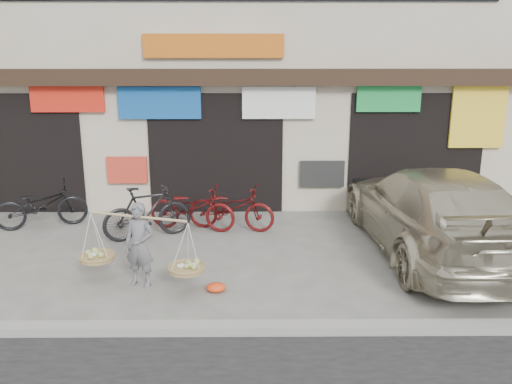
{
  "coord_description": "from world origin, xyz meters",
  "views": [
    {
      "loc": [
        0.8,
        -8.49,
        3.69
      ],
      "look_at": [
        0.88,
        0.9,
        1.16
      ],
      "focal_mm": 38.0,
      "sensor_mm": 36.0,
      "label": 1
    }
  ],
  "objects_px": {
    "bike_1": "(148,212)",
    "bike_2": "(192,208)",
    "street_vendor": "(140,249)",
    "bike_0": "(41,205)",
    "bike_3": "(231,207)",
    "suv": "(433,210)"
  },
  "relations": [
    {
      "from": "street_vendor",
      "to": "bike_3",
      "type": "xyz_separation_m",
      "value": [
        1.33,
        2.7,
        -0.14
      ]
    },
    {
      "from": "bike_0",
      "to": "bike_3",
      "type": "relative_size",
      "value": 1.01
    },
    {
      "from": "bike_1",
      "to": "bike_2",
      "type": "relative_size",
      "value": 0.97
    },
    {
      "from": "street_vendor",
      "to": "bike_0",
      "type": "relative_size",
      "value": 1.12
    },
    {
      "from": "street_vendor",
      "to": "bike_0",
      "type": "bearing_deg",
      "value": 149.89
    },
    {
      "from": "street_vendor",
      "to": "bike_3",
      "type": "distance_m",
      "value": 3.02
    },
    {
      "from": "bike_1",
      "to": "bike_3",
      "type": "height_order",
      "value": "bike_1"
    },
    {
      "from": "bike_1",
      "to": "suv",
      "type": "relative_size",
      "value": 0.32
    },
    {
      "from": "bike_0",
      "to": "suv",
      "type": "xyz_separation_m",
      "value": [
        7.71,
        -1.45,
        0.31
      ]
    },
    {
      "from": "bike_0",
      "to": "bike_2",
      "type": "xyz_separation_m",
      "value": [
        3.17,
        -0.19,
        -0.01
      ]
    },
    {
      "from": "bike_2",
      "to": "suv",
      "type": "relative_size",
      "value": 0.33
    },
    {
      "from": "suv",
      "to": "bike_2",
      "type": "bearing_deg",
      "value": -18.68
    },
    {
      "from": "bike_1",
      "to": "bike_2",
      "type": "xyz_separation_m",
      "value": [
        0.82,
        0.49,
        -0.05
      ]
    },
    {
      "from": "bike_2",
      "to": "suv",
      "type": "distance_m",
      "value": 4.72
    },
    {
      "from": "bike_0",
      "to": "suv",
      "type": "relative_size",
      "value": 0.33
    },
    {
      "from": "street_vendor",
      "to": "suv",
      "type": "height_order",
      "value": "suv"
    },
    {
      "from": "bike_2",
      "to": "suv",
      "type": "height_order",
      "value": "suv"
    },
    {
      "from": "street_vendor",
      "to": "bike_1",
      "type": "height_order",
      "value": "street_vendor"
    },
    {
      "from": "street_vendor",
      "to": "bike_2",
      "type": "distance_m",
      "value": 2.76
    },
    {
      "from": "bike_0",
      "to": "bike_1",
      "type": "relative_size",
      "value": 1.04
    },
    {
      "from": "bike_1",
      "to": "bike_2",
      "type": "bearing_deg",
      "value": -83.56
    },
    {
      "from": "street_vendor",
      "to": "bike_1",
      "type": "distance_m",
      "value": 2.23
    }
  ]
}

